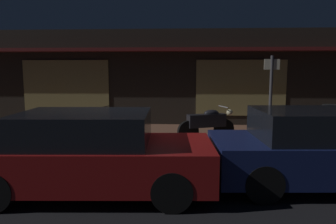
% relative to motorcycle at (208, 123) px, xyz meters
% --- Properties ---
extents(ground_plane, '(60.00, 60.00, 0.00)m').
position_rel_motorcycle_xyz_m(ground_plane, '(-1.85, -2.32, -0.65)').
color(ground_plane, black).
extents(sidewalk_slab, '(18.00, 4.00, 0.15)m').
position_rel_motorcycle_xyz_m(sidewalk_slab, '(-1.85, 0.68, -0.57)').
color(sidewalk_slab, brown).
rests_on(sidewalk_slab, ground_plane).
extents(storefront_building, '(18.00, 3.30, 3.60)m').
position_rel_motorcycle_xyz_m(storefront_building, '(-1.85, 4.07, 1.16)').
color(storefront_building, black).
rests_on(storefront_building, ground_plane).
extents(motorcycle, '(1.63, 0.80, 0.97)m').
position_rel_motorcycle_xyz_m(motorcycle, '(0.00, 0.00, 0.00)').
color(motorcycle, black).
rests_on(motorcycle, sidewalk_slab).
extents(bicycle_parked, '(1.59, 0.61, 0.91)m').
position_rel_motorcycle_xyz_m(bicycle_parked, '(-3.43, 0.58, -0.14)').
color(bicycle_parked, black).
rests_on(bicycle_parked, sidewalk_slab).
extents(sign_post, '(0.44, 0.09, 2.40)m').
position_rel_motorcycle_xyz_m(sign_post, '(1.85, 0.49, 0.86)').
color(sign_post, '#47474C').
rests_on(sign_post, sidewalk_slab).
extents(trash_bin, '(0.48, 0.48, 0.93)m').
position_rel_motorcycle_xyz_m(trash_bin, '(3.85, 1.13, -0.03)').
color(trash_bin, '#2D4C33').
rests_on(trash_bin, sidewalk_slab).
extents(parked_car_near, '(4.19, 1.97, 1.42)m').
position_rel_motorcycle_xyz_m(parked_car_near, '(-2.25, -3.59, 0.06)').
color(parked_car_near, black).
rests_on(parked_car_near, ground_plane).
extents(parked_car_far, '(4.20, 2.00, 1.42)m').
position_rel_motorcycle_xyz_m(parked_car_far, '(1.90, -3.04, 0.06)').
color(parked_car_far, black).
rests_on(parked_car_far, ground_plane).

